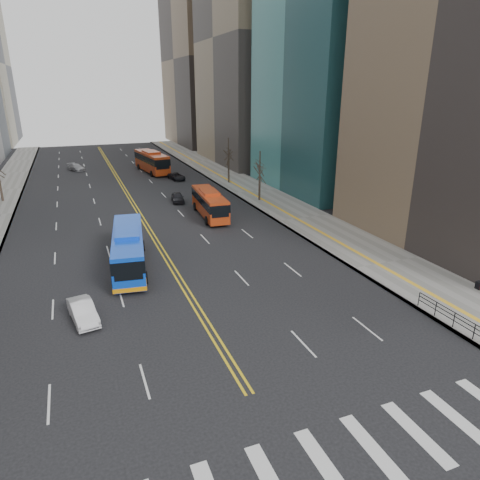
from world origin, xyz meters
The scene contains 14 objects.
ground centered at (0.00, 0.00, 0.00)m, with size 220.00×220.00×0.00m, color black.
sidewalk_right centered at (17.50, 45.00, 0.07)m, with size 7.00×130.00×0.15m, color gray.
crosswalk centered at (0.00, 0.00, 0.01)m, with size 26.70×4.00×0.01m.
centerline centered at (0.00, 55.00, 0.01)m, with size 0.55×100.00×0.01m.
office_towers centered at (0.12, 68.51, 23.92)m, with size 83.00×134.00×58.00m.
pedestrian_railing centered at (14.30, 6.00, 0.82)m, with size 0.06×6.06×1.02m.
street_trees centered at (-7.18, 34.55, 4.87)m, with size 35.20×47.20×7.60m.
blue_bus centered at (-3.29, 23.54, 1.75)m, with size 3.93×11.65×3.34m.
red_bus_near centered at (7.59, 35.42, 1.76)m, with size 3.02×9.93×3.14m.
red_bus_far centered at (6.44, 65.81, 2.09)m, with size 4.29×12.18×3.76m.
car_white centered at (-7.36, 15.63, 0.65)m, with size 1.37×3.94×1.30m, color silver.
car_dark_mid centered at (5.65, 43.38, 0.63)m, with size 1.49×3.70×1.26m, color black.
car_silver centered at (-6.24, 72.38, 0.62)m, with size 1.74×4.28×1.24m, color #939398.
car_dark_far centered at (8.92, 57.68, 0.56)m, with size 1.87×4.06×1.13m, color black.
Camera 1 is at (-6.82, -11.00, 14.42)m, focal length 32.00 mm.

